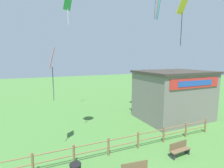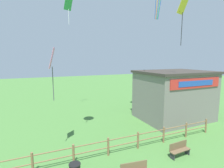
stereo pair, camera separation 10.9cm
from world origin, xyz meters
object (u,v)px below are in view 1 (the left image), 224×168
seaside_building (173,95)px  kite_green_diamond (68,6)px  kite_yellow_diamond (182,10)px  kite_pink_diamond (52,62)px  park_bench_by_building (179,149)px

seaside_building → kite_green_diamond: size_ratio=2.56×
kite_yellow_diamond → kite_pink_diamond: bearing=178.7°
kite_pink_diamond → kite_yellow_diamond: (10.23, -0.22, 4.14)m
kite_pink_diamond → kite_yellow_diamond: kite_yellow_diamond is taller
seaside_building → kite_yellow_diamond: bearing=-126.9°
seaside_building → kite_yellow_diamond: kite_yellow_diamond is taller
kite_pink_diamond → park_bench_by_building: bearing=-25.9°
kite_yellow_diamond → kite_green_diamond: size_ratio=1.36×
kite_yellow_diamond → seaside_building: bearing=53.1°
kite_yellow_diamond → kite_green_diamond: (-7.49, 9.44, 1.95)m
kite_yellow_diamond → kite_green_diamond: bearing=128.4°
kite_pink_diamond → kite_green_diamond: kite_green_diamond is taller
kite_pink_diamond → kite_yellow_diamond: size_ratio=0.88×
park_bench_by_building → kite_pink_diamond: size_ratio=0.45×
park_bench_by_building → kite_yellow_diamond: 10.69m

